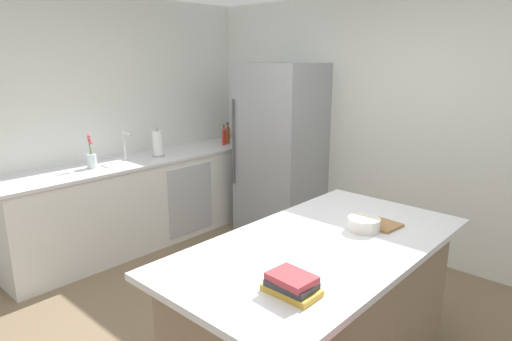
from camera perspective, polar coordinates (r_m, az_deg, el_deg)
name	(u,v)px	position (r m, az deg, el deg)	size (l,w,h in m)	color
wall_rear	(401,127)	(4.65, 18.18, 5.33)	(6.00, 0.10, 2.60)	silver
wall_left	(67,127)	(4.79, -23.23, 5.14)	(0.10, 6.00, 2.60)	silver
counter_run_left	(146,200)	(4.96, -14.07, -3.73)	(0.65, 3.00, 0.94)	silver
kitchen_island	(319,309)	(2.90, 8.12, -17.32)	(1.05, 2.01, 0.91)	#8E755B
refrigerator	(281,150)	(5.00, 3.20, 2.65)	(0.85, 0.74, 1.92)	#93969B
sink_faucet	(125,146)	(4.76, -16.54, 3.10)	(0.15, 0.05, 0.30)	silver
flower_vase	(91,159)	(4.55, -20.50, 1.42)	(0.09, 0.09, 0.33)	silver
paper_towel_roll	(158,144)	(4.89, -12.55, 3.37)	(0.14, 0.14, 0.31)	gray
syrup_bottle	(240,134)	(5.61, -2.02, 4.70)	(0.07, 0.07, 0.24)	#5B3319
whiskey_bottle	(235,134)	(5.54, -2.67, 4.73)	(0.08, 0.08, 0.27)	brown
vinegar_bottle	(228,135)	(5.51, -3.68, 4.61)	(0.05, 0.05, 0.26)	#994C23
hot_sauce_bottle	(224,137)	(5.42, -4.16, 4.33)	(0.05, 0.05, 0.24)	red
cookbook_stack	(292,285)	(2.13, 4.63, -14.47)	(0.26, 0.17, 0.10)	gold
mixing_bowl	(364,224)	(2.91, 13.77, -6.73)	(0.21, 0.21, 0.08)	silver
cutting_board	(376,223)	(3.04, 15.22, -6.54)	(0.32, 0.23, 0.02)	#9E7042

